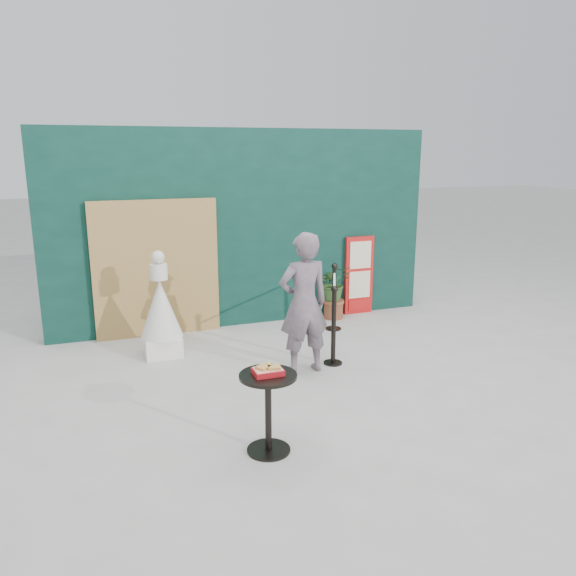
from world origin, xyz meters
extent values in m
plane|color=#ADAAA5|center=(0.00, 0.00, 0.00)|extent=(60.00, 60.00, 0.00)
cube|color=#0A2D24|center=(0.00, 3.15, 1.50)|extent=(6.00, 0.30, 3.00)
cube|color=tan|center=(-1.40, 2.94, 1.00)|extent=(1.80, 0.08, 2.00)
imported|color=slate|center=(0.09, 0.88, 0.87)|extent=(0.65, 0.44, 1.75)
cube|color=red|center=(1.90, 2.96, 0.65)|extent=(0.50, 0.06, 1.30)
cube|color=beige|center=(1.90, 2.92, 1.00)|extent=(0.38, 0.02, 0.45)
cube|color=beige|center=(1.90, 2.92, 0.50)|extent=(0.38, 0.02, 0.45)
cube|color=red|center=(1.90, 2.92, 0.15)|extent=(0.38, 0.02, 0.18)
cube|color=white|center=(-1.48, 2.06, 0.13)|extent=(0.48, 0.48, 0.26)
cone|color=silver|center=(-1.48, 2.06, 0.65)|extent=(0.55, 0.55, 0.78)
cylinder|color=white|center=(-1.48, 2.06, 1.14)|extent=(0.23, 0.23, 0.21)
sphere|color=silver|center=(-1.48, 2.06, 1.33)|extent=(0.17, 0.17, 0.17)
cylinder|color=black|center=(-0.91, -0.79, 0.01)|extent=(0.40, 0.40, 0.02)
cylinder|color=black|center=(-0.91, -0.79, 0.36)|extent=(0.06, 0.06, 0.72)
cylinder|color=black|center=(-0.91, -0.79, 0.73)|extent=(0.52, 0.52, 0.03)
cube|color=#AE1219|center=(-0.91, -0.79, 0.78)|extent=(0.26, 0.19, 0.05)
cube|color=red|center=(-0.91, -0.79, 0.80)|extent=(0.24, 0.17, 0.00)
cube|color=#D3904D|center=(-0.95, -0.78, 0.82)|extent=(0.15, 0.14, 0.02)
cube|color=gold|center=(-0.86, -0.81, 0.82)|extent=(0.13, 0.13, 0.02)
cone|color=yellow|center=(-0.89, -0.74, 0.83)|extent=(0.06, 0.06, 0.06)
cylinder|color=brown|center=(1.38, 2.82, 0.13)|extent=(0.31, 0.31, 0.26)
cylinder|color=brown|center=(1.38, 2.82, 0.28)|extent=(0.35, 0.35, 0.04)
imported|color=#315022|center=(1.38, 2.82, 0.59)|extent=(0.51, 0.45, 0.57)
cylinder|color=black|center=(0.54, 0.98, 0.01)|extent=(0.24, 0.24, 0.02)
cylinder|color=black|center=(0.54, 0.98, 0.48)|extent=(0.06, 0.06, 0.96)
sphere|color=black|center=(0.54, 0.98, 0.99)|extent=(0.09, 0.09, 0.09)
cylinder|color=black|center=(1.14, 2.28, 0.01)|extent=(0.24, 0.24, 0.02)
cylinder|color=black|center=(1.14, 2.28, 0.48)|extent=(0.06, 0.06, 0.96)
sphere|color=black|center=(1.14, 2.28, 0.99)|extent=(0.09, 0.09, 0.09)
cylinder|color=white|center=(0.84, 1.63, 0.88)|extent=(0.63, 1.31, 0.03)
camera|label=1|loc=(-2.34, -5.20, 2.68)|focal=35.00mm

